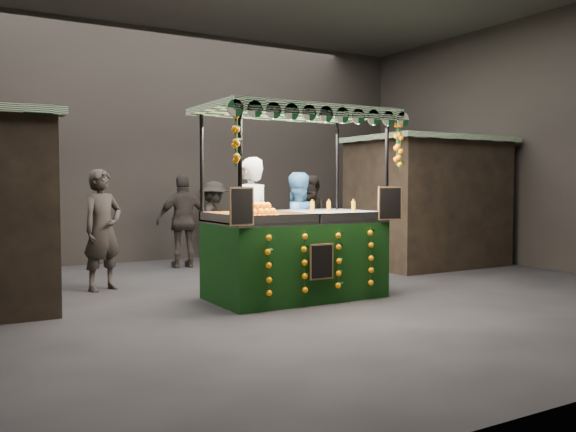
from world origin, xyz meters
TOP-DOWN VIEW (x-y plane):
  - ground at (0.00, 0.00)m, footprint 12.00×12.00m
  - market_hall at (0.00, 0.00)m, footprint 12.10×10.10m
  - neighbour_stall_right at (4.40, 1.50)m, footprint 3.00×2.20m
  - juice_stall at (0.20, -0.30)m, footprint 2.83×1.66m
  - vendor_grey at (-0.10, 0.63)m, footprint 0.84×0.64m
  - vendor_blue at (0.77, 0.67)m, footprint 0.98×0.81m
  - shopper_0 at (-2.07, 1.80)m, footprint 0.81×0.69m
  - shopper_1 at (2.45, 2.78)m, footprint 1.13×1.09m
  - shopper_2 at (-0.04, 3.63)m, footprint 1.13×0.57m
  - shopper_3 at (0.95, 4.45)m, footprint 1.14×1.28m

SIDE VIEW (x-z plane):
  - ground at x=0.00m, z-range 0.00..0.00m
  - juice_stall at x=0.20m, z-range -0.52..2.22m
  - shopper_3 at x=0.95m, z-range 0.00..1.72m
  - shopper_1 at x=2.45m, z-range 0.00..1.84m
  - vendor_blue at x=0.77m, z-range 0.00..1.85m
  - shopper_2 at x=-0.04m, z-range 0.00..1.85m
  - shopper_0 at x=-2.07m, z-range 0.00..1.89m
  - vendor_grey at x=-0.10m, z-range 0.00..2.07m
  - neighbour_stall_right at x=4.40m, z-range 0.01..2.61m
  - market_hall at x=0.00m, z-range 0.86..5.91m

